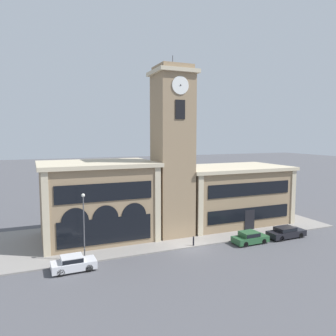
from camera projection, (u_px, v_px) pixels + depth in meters
ground_plane at (191, 248)px, 36.45m from camera, size 300.00×300.00×0.00m
sidewalk_kerb at (167, 230)px, 43.02m from camera, size 43.52×14.34×0.15m
clock_tower at (173, 152)px, 40.25m from camera, size 5.02×5.02×22.01m
town_hall_left_wing at (97, 200)px, 39.63m from camera, size 13.55×9.90×9.34m
town_hall_right_wing at (230, 194)px, 47.01m from camera, size 16.00×9.90×8.11m
parked_car_near at (73, 263)px, 30.28m from camera, size 4.07×1.96×1.44m
parked_car_mid at (250, 237)px, 37.91m from camera, size 4.21×1.95×1.41m
parked_car_far at (286, 232)px, 39.97m from camera, size 4.91×1.96×1.37m
street_lamp at (84, 218)px, 31.99m from camera, size 0.36×0.36×6.74m
bollard at (193, 241)px, 36.79m from camera, size 0.18×0.18×1.06m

